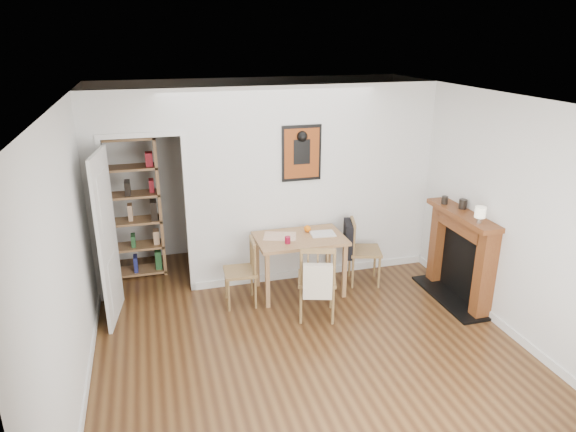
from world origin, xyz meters
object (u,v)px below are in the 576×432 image
object	(u,v)px
chair_right	(363,250)
orange_fruit	(307,229)
dining_table	(300,244)
mantel_lamp	(480,213)
notebook	(323,234)
ceramic_jar_a	(463,204)
fireplace	(461,253)
ceramic_jar_b	(445,200)
chair_left	(240,272)
bookshelf	(130,208)
red_glass	(288,240)
chair_front	(317,280)

from	to	relation	value
chair_right	orange_fruit	xyz separation A→B (m)	(-0.75, 0.12, 0.34)
dining_table	mantel_lamp	bearing A→B (deg)	-30.86
dining_table	notebook	bearing A→B (deg)	2.42
dining_table	ceramic_jar_a	xyz separation A→B (m)	(1.91, -0.58, 0.55)
fireplace	orange_fruit	world-z (taller)	fireplace
orange_fruit	notebook	world-z (taller)	orange_fruit
orange_fruit	ceramic_jar_b	size ratio (longest dim) A/B	0.89
mantel_lamp	chair_left	bearing A→B (deg)	159.61
chair_right	bookshelf	size ratio (longest dim) A/B	0.46
fireplace	red_glass	xyz separation A→B (m)	(-2.09, 0.54, 0.19)
red_glass	mantel_lamp	world-z (taller)	mantel_lamp
dining_table	notebook	size ratio (longest dim) A/B	3.66
chair_right	chair_left	bearing A→B (deg)	-175.56
notebook	orange_fruit	bearing A→B (deg)	140.78
dining_table	chair_right	world-z (taller)	chair_right
dining_table	bookshelf	size ratio (longest dim) A/B	0.57
notebook	ceramic_jar_b	xyz separation A→B (m)	(1.49, -0.37, 0.44)
notebook	ceramic_jar_a	world-z (taller)	ceramic_jar_a
fireplace	dining_table	bearing A→B (deg)	159.79
bookshelf	red_glass	distance (m)	2.25
bookshelf	chair_left	bearing A→B (deg)	-44.11
chair_left	chair_front	bearing A→B (deg)	-34.20
chair_front	orange_fruit	size ratio (longest dim) A/B	10.71
dining_table	ceramic_jar_a	size ratio (longest dim) A/B	9.44
chair_right	ceramic_jar_b	size ratio (longest dim) A/B	8.95
bookshelf	notebook	world-z (taller)	bookshelf
red_glass	ceramic_jar_b	distance (m)	2.05
chair_front	mantel_lamp	size ratio (longest dim) A/B	4.92
notebook	chair_right	bearing A→B (deg)	1.01
dining_table	fireplace	bearing A→B (deg)	-20.21
dining_table	chair_front	distance (m)	0.68
red_glass	ceramic_jar_b	bearing A→B (deg)	-5.64
bookshelf	orange_fruit	xyz separation A→B (m)	(2.20, -0.97, -0.16)
red_glass	ceramic_jar_b	world-z (taller)	ceramic_jar_b
dining_table	ceramic_jar_a	distance (m)	2.07
chair_front	fireplace	size ratio (longest dim) A/B	0.76
chair_left	mantel_lamp	xyz separation A→B (m)	(2.60, -0.97, 0.86)
bookshelf	red_glass	bearing A→B (deg)	-34.39
chair_right	fireplace	world-z (taller)	fireplace
bookshelf	orange_fruit	world-z (taller)	bookshelf
dining_table	ceramic_jar_b	bearing A→B (deg)	-11.13
chair_front	ceramic_jar_b	bearing A→B (deg)	9.69
bookshelf	fireplace	world-z (taller)	bookshelf
chair_front	red_glass	bearing A→B (deg)	113.17
red_glass	mantel_lamp	bearing A→B (deg)	-24.62
notebook	ceramic_jar_b	bearing A→B (deg)	-13.81
chair_right	mantel_lamp	size ratio (longest dim) A/B	4.62
chair_left	chair_right	world-z (taller)	chair_right
mantel_lamp	ceramic_jar_b	world-z (taller)	mantel_lamp
mantel_lamp	ceramic_jar_b	xyz separation A→B (m)	(-0.00, 0.72, -0.07)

